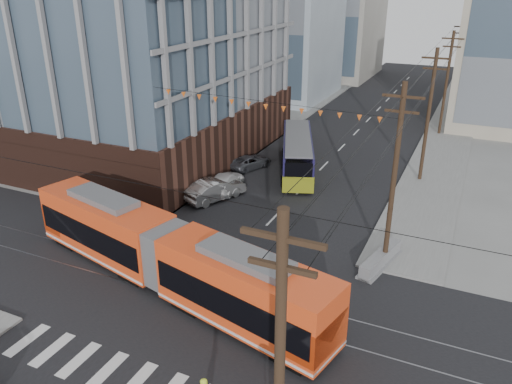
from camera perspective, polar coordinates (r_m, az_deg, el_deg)
ground at (r=25.53m, az=-10.77°, el=-15.74°), size 160.00×160.00×0.00m
bg_bldg_nw_near at (r=74.14m, az=1.33°, el=17.90°), size 18.00×16.00×18.00m
bg_bldg_nw_far at (r=91.80m, az=8.43°, el=19.33°), size 16.00×18.00×20.00m
utility_pole_far at (r=72.61m, az=22.02°, el=13.39°), size 0.30×0.30×11.00m
streetcar at (r=27.77m, az=-10.01°, el=-7.22°), size 20.64×7.68×3.96m
city_bus at (r=44.41m, az=4.75°, el=4.44°), size 6.50×11.70×3.28m
parked_car_silver at (r=38.77m, az=-4.71°, el=0.31°), size 3.58×5.35×1.67m
parked_car_white at (r=40.38m, az=-3.57°, el=1.14°), size 2.75×5.26×1.46m
parked_car_grey at (r=45.19m, az=-0.71°, el=3.46°), size 3.49×4.75×1.20m
jersey_barrier at (r=30.98m, az=14.04°, el=-7.44°), size 1.98×4.56×0.89m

